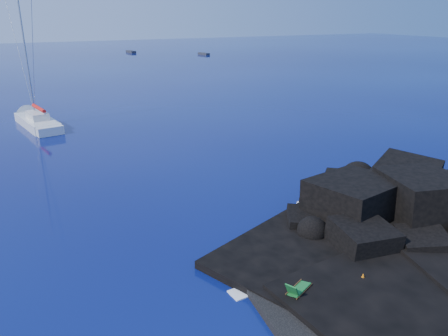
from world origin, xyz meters
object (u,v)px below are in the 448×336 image
object	(u,v)px
sailboat	(38,126)
distant_boat_a	(131,53)
deck_chair	(299,285)
marker_cone	(363,278)
distant_boat_b	(204,55)
sunbather	(305,298)

from	to	relation	value
sailboat	distant_boat_a	world-z (taller)	sailboat
sailboat	deck_chair	world-z (taller)	sailboat
sailboat	marker_cone	world-z (taller)	sailboat
sailboat	distant_boat_b	size ratio (longest dim) A/B	3.20
sailboat	distant_boat_a	distance (m)	97.57
sunbather	marker_cone	world-z (taller)	marker_cone
sailboat	deck_chair	size ratio (longest dim) A/B	9.52
sailboat	marker_cone	distance (m)	42.69
deck_chair	sunbather	xyz separation A→B (m)	(0.00, -0.47, -0.37)
distant_boat_a	deck_chair	bearing A→B (deg)	-108.85
marker_cone	distant_boat_b	xyz separation A→B (m)	(42.15, 114.97, -0.60)
marker_cone	distant_boat_a	xyz separation A→B (m)	(23.70, 132.08, -0.60)
sunbather	distant_boat_a	size ratio (longest dim) A/B	0.34
sunbather	distant_boat_a	distance (m)	134.77
deck_chair	marker_cone	world-z (taller)	deck_chair
sunbather	distant_boat_b	world-z (taller)	sunbather
distant_boat_b	marker_cone	bearing A→B (deg)	-121.48
marker_cone	sailboat	bearing A→B (deg)	105.70
deck_chair	sunbather	size ratio (longest dim) A/B	0.90
sunbather	marker_cone	distance (m)	3.36
marker_cone	deck_chair	bearing A→B (deg)	171.08
sailboat	marker_cone	xyz separation A→B (m)	(11.55, -41.10, 0.60)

